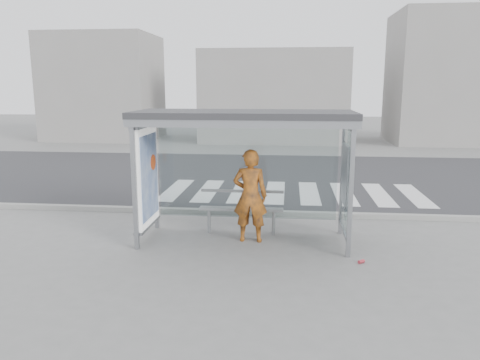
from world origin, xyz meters
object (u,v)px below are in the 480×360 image
Objects in this scene: person at (250,196)px; soda_can at (361,262)px; bus_shelter at (225,143)px; bench at (241,209)px.

person is 15.60× the size of soda_can.
bench is (0.27, 0.44, -1.44)m from bus_shelter.
bus_shelter is 35.18× the size of soda_can.
person is at bearing -64.81° from bench.
bus_shelter is at bearing -121.90° from bench.
person is 0.67m from bench.
soda_can is (2.57, -1.07, -1.95)m from bus_shelter.
bus_shelter is at bearing -4.68° from person.
bench is at bearing -64.30° from person.
bus_shelter reaches higher than bench.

